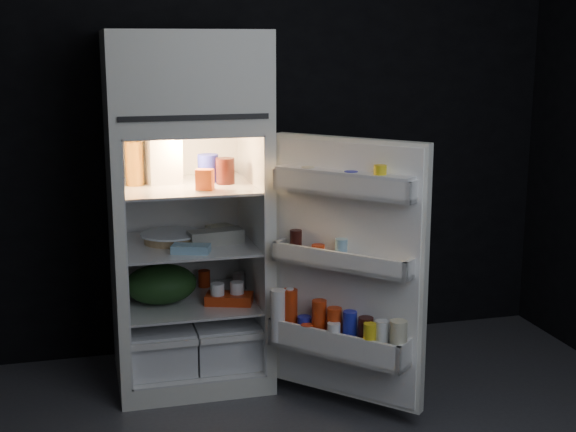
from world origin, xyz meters
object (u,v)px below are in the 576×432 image
object	(u,v)px
refrigerator	(186,197)
milk_jug	(162,159)
yogurt_tray	(229,299)
egg_carton	(216,237)
fridge_door	(344,277)

from	to	relation	value
refrigerator	milk_jug	size ratio (longest dim) A/B	7.42
milk_jug	yogurt_tray	xyz separation A→B (m)	(0.29, -0.21, -0.69)
refrigerator	egg_carton	size ratio (longest dim) A/B	6.47
milk_jug	egg_carton	size ratio (longest dim) A/B	0.87
yogurt_tray	egg_carton	bearing A→B (deg)	146.18
fridge_door	yogurt_tray	xyz separation A→B (m)	(-0.44, 0.49, -0.22)
yogurt_tray	milk_jug	bearing A→B (deg)	164.10
egg_carton	refrigerator	bearing A→B (deg)	138.37
refrigerator	fridge_door	distance (m)	0.95
refrigerator	fridge_door	size ratio (longest dim) A/B	1.46
fridge_door	egg_carton	world-z (taller)	fridge_door
fridge_door	egg_carton	xyz separation A→B (m)	(-0.50, 0.56, 0.09)
refrigerator	milk_jug	world-z (taller)	refrigerator
egg_carton	milk_jug	bearing A→B (deg)	142.38
fridge_door	yogurt_tray	bearing A→B (deg)	131.94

